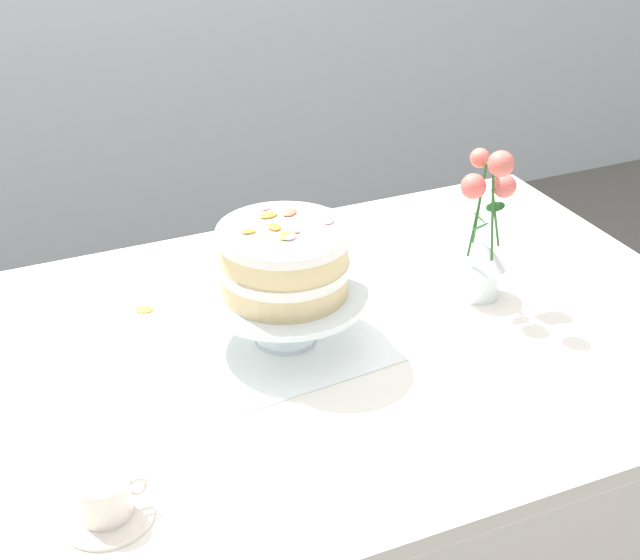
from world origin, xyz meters
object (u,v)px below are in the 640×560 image
layer_cake (284,261)px  flower_vase (483,242)px  dining_table (348,388)px  cake_stand (285,300)px  teacup (105,502)px

layer_cake → flower_vase: (0.40, -0.00, -0.04)m
dining_table → flower_vase: 0.37m
cake_stand → layer_cake: size_ratio=1.27×
dining_table → flower_vase: (0.30, 0.05, 0.21)m
layer_cake → flower_vase: 0.40m
flower_vase → dining_table: bearing=-169.8°
cake_stand → flower_vase: (0.40, -0.00, 0.03)m
dining_table → cake_stand: 0.21m
cake_stand → teacup: 0.51m
teacup → flower_vase: bearing=21.5°
dining_table → teacup: teacup is taller
layer_cake → teacup: 0.52m
layer_cake → teacup: size_ratio=1.74×
dining_table → layer_cake: layer_cake is taller
dining_table → layer_cake: (-0.10, 0.06, 0.25)m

